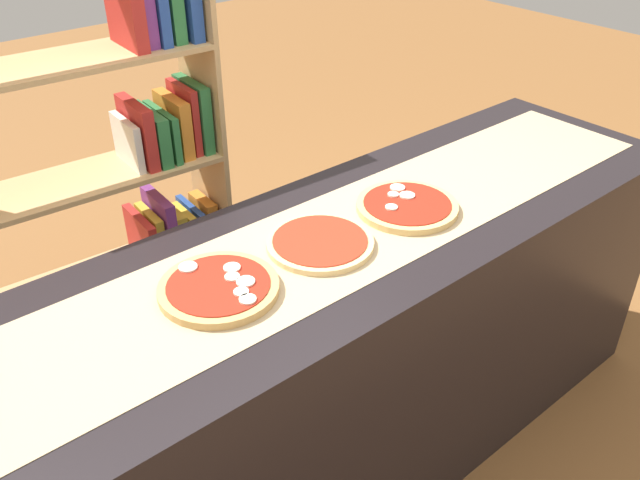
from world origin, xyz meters
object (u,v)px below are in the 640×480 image
pizza_mozzarella_0 (219,287)px  bookshelf (130,172)px  pizza_plain_1 (320,243)px  pizza_mozzarella_2 (407,206)px

pizza_mozzarella_0 → bookshelf: size_ratio=0.18×
pizza_mozzarella_0 → pizza_plain_1: 0.32m
pizza_mozzarella_2 → bookshelf: size_ratio=0.18×
pizza_plain_1 → pizza_mozzarella_0: bearing=179.5°
pizza_mozzarella_0 → bookshelf: (0.22, 0.96, -0.13)m
pizza_mozzarella_2 → bookshelf: (-0.43, 0.97, -0.13)m
pizza_mozzarella_0 → pizza_plain_1: (0.32, -0.00, -0.00)m
bookshelf → pizza_mozzarella_0: bearing=-102.7°
pizza_mozzarella_2 → pizza_plain_1: bearing=177.7°
pizza_plain_1 → pizza_mozzarella_2: bearing=-2.3°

